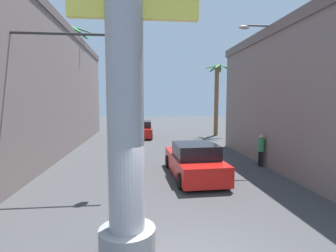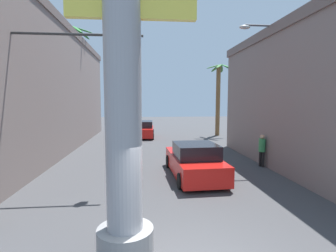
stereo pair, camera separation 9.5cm
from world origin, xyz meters
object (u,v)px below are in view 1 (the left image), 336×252
(car_lead, at_px, (194,161))
(palm_tree_far_right, at_px, (217,93))
(street_lamp, at_px, (274,82))
(traffic_light_mast, at_px, (48,79))
(car_far, at_px, (142,130))
(neon_sign_pole, at_px, (125,37))
(pedestrian_mid_right, at_px, (261,148))
(palm_tree_far_left, at_px, (72,67))

(car_lead, xyz_separation_m, palm_tree_far_right, (5.20, 13.95, 3.53))
(car_lead, bearing_deg, street_lamp, 17.44)
(traffic_light_mast, distance_m, car_far, 15.50)
(neon_sign_pole, height_order, pedestrian_mid_right, neon_sign_pole)
(street_lamp, bearing_deg, car_far, 118.54)
(neon_sign_pole, xyz_separation_m, car_far, (0.50, 19.56, -3.95))
(palm_tree_far_left, distance_m, pedestrian_mid_right, 15.86)
(street_lamp, height_order, car_lead, street_lamp)
(neon_sign_pole, height_order, palm_tree_far_right, neon_sign_pole)
(street_lamp, xyz_separation_m, traffic_light_mast, (-10.21, -2.52, -0.16))
(traffic_light_mast, height_order, palm_tree_far_left, palm_tree_far_left)
(palm_tree_far_right, xyz_separation_m, pedestrian_mid_right, (-1.32, -12.50, -3.25))
(street_lamp, height_order, palm_tree_far_right, street_lamp)
(car_far, bearing_deg, traffic_light_mast, -103.82)
(street_lamp, height_order, pedestrian_mid_right, street_lamp)
(street_lamp, relative_size, pedestrian_mid_right, 4.31)
(traffic_light_mast, bearing_deg, palm_tree_far_right, 53.88)
(car_lead, height_order, palm_tree_far_left, palm_tree_far_left)
(neon_sign_pole, xyz_separation_m, street_lamp, (7.11, 7.42, -0.29))
(car_far, xyz_separation_m, pedestrian_mid_right, (6.08, -12.08, 0.25))
(car_far, distance_m, palm_tree_far_left, 8.31)
(street_lamp, bearing_deg, neon_sign_pole, -133.76)
(neon_sign_pole, xyz_separation_m, palm_tree_far_left, (-5.17, 16.81, 1.47))
(palm_tree_far_left, bearing_deg, street_lamp, -37.41)
(traffic_light_mast, relative_size, palm_tree_far_right, 0.85)
(palm_tree_far_left, bearing_deg, neon_sign_pole, -72.91)
(car_far, height_order, palm_tree_far_right, palm_tree_far_right)
(pedestrian_mid_right, bearing_deg, palm_tree_far_left, 141.55)
(car_lead, relative_size, palm_tree_far_right, 0.69)
(neon_sign_pole, distance_m, palm_tree_far_left, 17.64)
(traffic_light_mast, relative_size, car_far, 1.27)
(traffic_light_mast, distance_m, pedestrian_mid_right, 10.54)
(car_far, xyz_separation_m, palm_tree_far_right, (7.40, 0.42, 3.50))
(car_lead, distance_m, car_far, 13.70)
(traffic_light_mast, bearing_deg, street_lamp, 13.87)
(street_lamp, relative_size, car_far, 1.54)
(street_lamp, bearing_deg, car_lead, -162.56)
(car_far, bearing_deg, car_lead, -80.75)
(street_lamp, relative_size, palm_tree_far_left, 0.77)
(palm_tree_far_right, height_order, palm_tree_far_left, palm_tree_far_left)
(car_far, height_order, palm_tree_far_left, palm_tree_far_left)
(street_lamp, distance_m, pedestrian_mid_right, 3.46)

